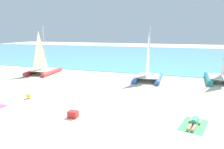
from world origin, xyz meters
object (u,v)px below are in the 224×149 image
(sailboat_red, at_px, (43,67))
(cooler_box, at_px, (73,114))
(sailboat_blue, at_px, (148,73))
(beach_ball, at_px, (29,96))
(sailboat_teal, at_px, (223,73))
(towel_right, at_px, (194,125))
(sunbather_right, at_px, (194,122))

(sailboat_red, xyz_separation_m, cooler_box, (8.75, -9.42, -0.56))
(sailboat_blue, height_order, beach_ball, sailboat_blue)
(sailboat_red, height_order, sailboat_teal, sailboat_teal)
(sailboat_blue, distance_m, towel_right, 9.53)
(sailboat_blue, distance_m, cooler_box, 10.10)
(sailboat_blue, distance_m, sunbather_right, 9.47)
(cooler_box, bearing_deg, sailboat_blue, 76.85)
(sailboat_blue, distance_m, sailboat_teal, 6.46)
(sailboat_red, height_order, towel_right, sailboat_red)
(sailboat_red, distance_m, beach_ball, 8.71)
(sailboat_red, xyz_separation_m, sunbather_right, (14.69, -8.32, -0.61))
(sailboat_blue, bearing_deg, sunbather_right, -69.09)
(sailboat_blue, distance_m, beach_ball, 10.37)
(towel_right, xyz_separation_m, sunbather_right, (0.01, 0.07, 0.13))
(towel_right, bearing_deg, cooler_box, -170.09)
(towel_right, relative_size, sunbather_right, 1.22)
(sailboat_blue, bearing_deg, sailboat_teal, 10.77)
(beach_ball, bearing_deg, sailboat_red, 120.13)
(sailboat_red, height_order, beach_ball, sailboat_red)
(sailboat_red, height_order, sailboat_blue, sailboat_red)
(sailboat_red, relative_size, sunbather_right, 3.20)
(cooler_box, bearing_deg, sailboat_red, 132.88)
(sailboat_teal, xyz_separation_m, towel_right, (-2.67, -10.19, -0.82))
(sailboat_teal, relative_size, towel_right, 2.91)
(towel_right, xyz_separation_m, cooler_box, (-5.93, -1.04, 0.17))
(sailboat_teal, xyz_separation_m, sunbather_right, (-2.65, -10.12, -0.69))
(sailboat_red, distance_m, cooler_box, 12.87)
(sailboat_red, distance_m, sunbather_right, 16.90)
(sailboat_blue, xyz_separation_m, sunbather_right, (3.65, -8.72, -0.60))
(sunbather_right, xyz_separation_m, cooler_box, (-5.94, -1.10, 0.05))
(sunbather_right, distance_m, beach_ball, 10.36)
(sunbather_right, bearing_deg, beach_ball, -171.56)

